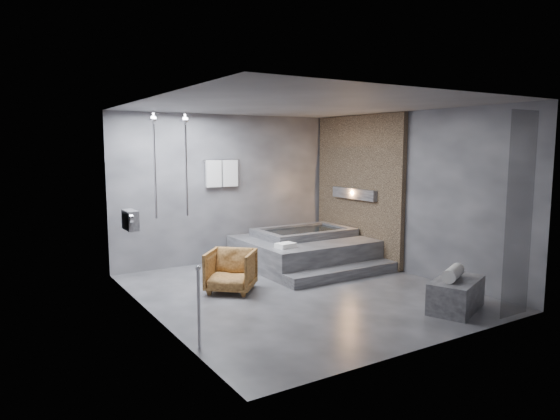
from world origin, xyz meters
TOP-DOWN VIEW (x-y plane):
  - room at (0.40, 0.24)m, footprint 5.00×5.04m
  - tub_deck at (1.05, 1.45)m, footprint 2.20×2.00m
  - tub_step at (1.05, 0.27)m, footprint 2.20×0.36m
  - concrete_bench at (1.31, -1.82)m, footprint 1.06×0.83m
  - driftwood_chair at (-0.89, 0.58)m, footprint 0.98×0.98m
  - rolled_towel at (1.27, -1.80)m, footprint 0.54×0.38m
  - deck_towel at (0.29, 0.87)m, footprint 0.34×0.27m

SIDE VIEW (x-z plane):
  - tub_step at x=1.05m, z-range 0.00..0.18m
  - concrete_bench at x=1.31m, z-range 0.00..0.42m
  - tub_deck at x=1.05m, z-range 0.00..0.50m
  - driftwood_chair at x=-0.89m, z-range 0.00..0.64m
  - rolled_towel at x=1.27m, z-range 0.42..0.60m
  - deck_towel at x=0.29m, z-range 0.50..0.58m
  - room at x=0.40m, z-range 0.32..3.14m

